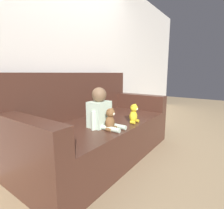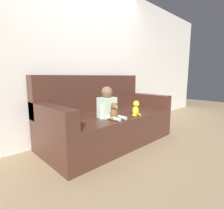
{
  "view_description": "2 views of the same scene",
  "coord_description": "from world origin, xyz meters",
  "px_view_note": "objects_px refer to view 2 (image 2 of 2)",
  "views": [
    {
      "loc": [
        -1.56,
        -1.3,
        1.01
      ],
      "look_at": [
        0.08,
        -0.13,
        0.64
      ],
      "focal_mm": 28.0,
      "sensor_mm": 36.0,
      "label": 1
    },
    {
      "loc": [
        -1.75,
        -1.86,
        0.99
      ],
      "look_at": [
        0.05,
        -0.01,
        0.57
      ],
      "focal_mm": 28.0,
      "sensor_mm": 36.0,
      "label": 2
    }
  ],
  "objects_px": {
    "couch": "(106,120)",
    "person_baby": "(108,104)",
    "plush_toy_side": "(136,109)",
    "toy_ball": "(77,121)",
    "teddy_bear_brown": "(114,112)"
  },
  "relations": [
    {
      "from": "couch",
      "to": "person_baby",
      "type": "relative_size",
      "value": 4.7
    },
    {
      "from": "person_baby",
      "to": "plush_toy_side",
      "type": "height_order",
      "value": "person_baby"
    },
    {
      "from": "person_baby",
      "to": "toy_ball",
      "type": "bearing_deg",
      "value": -175.86
    },
    {
      "from": "person_baby",
      "to": "plush_toy_side",
      "type": "bearing_deg",
      "value": -32.86
    },
    {
      "from": "couch",
      "to": "toy_ball",
      "type": "distance_m",
      "value": 0.75
    },
    {
      "from": "teddy_bear_brown",
      "to": "toy_ball",
      "type": "distance_m",
      "value": 0.5
    },
    {
      "from": "couch",
      "to": "person_baby",
      "type": "bearing_deg",
      "value": -127.92
    },
    {
      "from": "plush_toy_side",
      "to": "toy_ball",
      "type": "relative_size",
      "value": 2.32
    },
    {
      "from": "person_baby",
      "to": "couch",
      "type": "bearing_deg",
      "value": 52.08
    },
    {
      "from": "person_baby",
      "to": "teddy_bear_brown",
      "type": "relative_size",
      "value": 1.88
    },
    {
      "from": "couch",
      "to": "teddy_bear_brown",
      "type": "distance_m",
      "value": 0.48
    },
    {
      "from": "couch",
      "to": "plush_toy_side",
      "type": "bearing_deg",
      "value": -70.15
    },
    {
      "from": "plush_toy_side",
      "to": "toy_ball",
      "type": "height_order",
      "value": "plush_toy_side"
    },
    {
      "from": "plush_toy_side",
      "to": "toy_ball",
      "type": "bearing_deg",
      "value": 168.02
    },
    {
      "from": "plush_toy_side",
      "to": "person_baby",
      "type": "bearing_deg",
      "value": 147.14
    }
  ]
}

